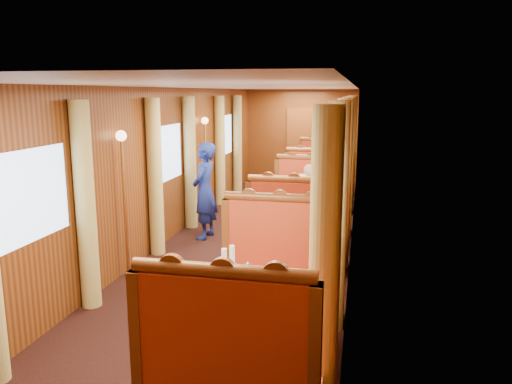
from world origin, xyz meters
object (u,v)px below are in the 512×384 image
(table_far, at_px, (321,185))
(rose_vase_far, at_px, (322,160))
(banquette_mid_fwd, at_px, (295,239))
(rose_vase_mid, at_px, (302,190))
(tea_tray, at_px, (244,283))
(banquette_mid_aft, at_px, (310,207))
(banquette_far_aft, at_px, (324,175))
(steward, at_px, (205,191))
(fruit_plate, at_px, (288,291))
(banquette_near_fwd, at_px, (230,379))
(table_mid, at_px, (303,224))
(banquette_far_fwd, at_px, (317,191))
(teapot_right, at_px, (252,281))
(teapot_left, at_px, (239,280))
(teapot_back, at_px, (248,274))
(passenger, at_px, (309,192))
(table_near, at_px, (259,322))
(banquette_near_aft, at_px, (277,277))

(table_far, bearing_deg, rose_vase_far, 63.48)
(banquette_mid_fwd, bearing_deg, rose_vase_mid, 91.34)
(tea_tray, bearing_deg, banquette_mid_aft, 88.43)
(banquette_far_aft, distance_m, steward, 4.67)
(fruit_plate, bearing_deg, banquette_near_fwd, -108.42)
(table_mid, xyz_separation_m, banquette_far_aft, (0.00, 4.51, 0.05))
(banquette_mid_fwd, distance_m, banquette_far_fwd, 3.50)
(banquette_mid_aft, height_order, rose_vase_far, banquette_mid_aft)
(steward, bearing_deg, teapot_right, 26.72)
(teapot_left, bearing_deg, teapot_back, 99.96)
(banquette_far_fwd, bearing_deg, passenger, -90.00)
(banquette_mid_aft, height_order, teapot_left, banquette_mid_aft)
(rose_vase_mid, bearing_deg, table_near, -89.62)
(teapot_back, bearing_deg, banquette_near_fwd, -93.47)
(rose_vase_mid, distance_m, rose_vase_far, 3.55)
(teapot_right, bearing_deg, banquette_far_aft, 71.39)
(banquette_mid_aft, height_order, rose_vase_mid, banquette_mid_aft)
(teapot_left, xyz_separation_m, rose_vase_far, (0.15, 7.15, 0.11))
(tea_tray, xyz_separation_m, rose_vase_mid, (0.10, 3.50, 0.17))
(banquette_near_aft, height_order, fruit_plate, banquette_near_aft)
(teapot_back, bearing_deg, banquette_far_aft, 80.06)
(table_mid, bearing_deg, table_near, -90.00)
(table_far, xyz_separation_m, teapot_left, (-0.15, -7.14, 0.44))
(table_near, xyz_separation_m, passenger, (-0.00, 4.31, 0.37))
(banquette_near_aft, bearing_deg, fruit_plate, -76.32)
(teapot_back, bearing_deg, teapot_left, -113.57)
(rose_vase_mid, xyz_separation_m, rose_vase_far, (0.03, 3.55, 0.00))
(banquette_near_fwd, distance_m, table_mid, 4.51)
(teapot_right, bearing_deg, table_far, 71.36)
(banquette_near_aft, height_order, banquette_far_fwd, same)
(teapot_left, bearing_deg, rose_vase_far, 113.10)
(table_near, distance_m, teapot_back, 0.45)
(tea_tray, xyz_separation_m, rose_vase_far, (0.13, 7.04, 0.17))
(teapot_left, distance_m, rose_vase_mid, 3.61)
(banquette_far_fwd, relative_size, steward, 0.83)
(rose_vase_far, bearing_deg, teapot_left, -91.23)
(banquette_near_fwd, bearing_deg, passenger, 90.00)
(teapot_back, bearing_deg, passenger, 79.41)
(banquette_mid_fwd, distance_m, rose_vase_far, 4.56)
(table_mid, height_order, banquette_far_aft, banquette_far_aft)
(banquette_mid_aft, distance_m, teapot_left, 4.67)
(banquette_far_fwd, xyz_separation_m, passenger, (-0.00, -1.68, 0.32))
(rose_vase_mid, xyz_separation_m, steward, (-1.65, 0.21, -0.12))
(banquette_far_fwd, bearing_deg, table_far, 90.00)
(table_mid, xyz_separation_m, teapot_back, (-0.10, -3.47, 0.44))
(table_near, distance_m, passenger, 4.32)
(table_mid, bearing_deg, rose_vase_mid, -126.51)
(banquette_near_aft, xyz_separation_m, steward, (-1.67, 2.66, 0.39))
(banquette_near_aft, bearing_deg, banquette_mid_aft, 90.00)
(banquette_near_fwd, xyz_separation_m, table_mid, (0.00, 4.51, -0.05))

